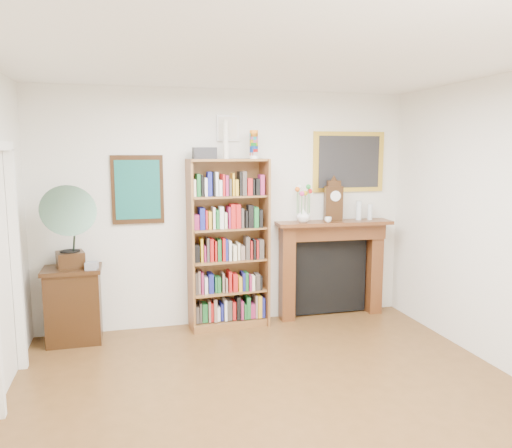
{
  "coord_description": "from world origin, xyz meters",
  "views": [
    {
      "loc": [
        -1.18,
        -3.34,
        2.08
      ],
      "look_at": [
        0.11,
        1.6,
        1.34
      ],
      "focal_mm": 35.0,
      "sensor_mm": 36.0,
      "label": 1
    }
  ],
  "objects_px": {
    "cd_stack": "(92,266)",
    "gramophone": "(67,222)",
    "mantel_clock": "(333,201)",
    "bottle_left": "(359,210)",
    "bottle_right": "(370,212)",
    "teacup": "(328,220)",
    "bookshelf": "(228,234)",
    "fireplace": "(331,259)",
    "side_cabinet": "(74,305)",
    "flower_vase": "(303,215)"
  },
  "relations": [
    {
      "from": "bottle_left",
      "to": "teacup",
      "type": "bearing_deg",
      "value": -166.66
    },
    {
      "from": "fireplace",
      "to": "mantel_clock",
      "type": "bearing_deg",
      "value": -86.26
    },
    {
      "from": "flower_vase",
      "to": "bottle_right",
      "type": "bearing_deg",
      "value": 1.66
    },
    {
      "from": "side_cabinet",
      "to": "gramophone",
      "type": "relative_size",
      "value": 0.92
    },
    {
      "from": "bookshelf",
      "to": "fireplace",
      "type": "relative_size",
      "value": 1.57
    },
    {
      "from": "gramophone",
      "to": "teacup",
      "type": "distance_m",
      "value": 2.98
    },
    {
      "from": "teacup",
      "to": "mantel_clock",
      "type": "bearing_deg",
      "value": 44.48
    },
    {
      "from": "bottle_left",
      "to": "bookshelf",
      "type": "bearing_deg",
      "value": -178.67
    },
    {
      "from": "gramophone",
      "to": "cd_stack",
      "type": "bearing_deg",
      "value": -18.07
    },
    {
      "from": "bottle_right",
      "to": "side_cabinet",
      "type": "bearing_deg",
      "value": -178.53
    },
    {
      "from": "side_cabinet",
      "to": "mantel_clock",
      "type": "relative_size",
      "value": 1.66
    },
    {
      "from": "bookshelf",
      "to": "mantel_clock",
      "type": "distance_m",
      "value": 1.38
    },
    {
      "from": "bookshelf",
      "to": "mantel_clock",
      "type": "relative_size",
      "value": 4.58
    },
    {
      "from": "cd_stack",
      "to": "mantel_clock",
      "type": "xyz_separation_m",
      "value": [
        2.86,
        0.23,
        0.59
      ]
    },
    {
      "from": "bookshelf",
      "to": "fireplace",
      "type": "bearing_deg",
      "value": -1.17
    },
    {
      "from": "gramophone",
      "to": "teacup",
      "type": "bearing_deg",
      "value": -10.94
    },
    {
      "from": "side_cabinet",
      "to": "flower_vase",
      "type": "bearing_deg",
      "value": 1.33
    },
    {
      "from": "gramophone",
      "to": "teacup",
      "type": "height_order",
      "value": "gramophone"
    },
    {
      "from": "side_cabinet",
      "to": "teacup",
      "type": "xyz_separation_m",
      "value": [
        2.97,
        -0.01,
        0.84
      ]
    },
    {
      "from": "side_cabinet",
      "to": "fireplace",
      "type": "relative_size",
      "value": 0.57
    },
    {
      "from": "cd_stack",
      "to": "gramophone",
      "type": "bearing_deg",
      "value": 174.82
    },
    {
      "from": "gramophone",
      "to": "side_cabinet",
      "type": "bearing_deg",
      "value": 70.31
    },
    {
      "from": "side_cabinet",
      "to": "fireplace",
      "type": "bearing_deg",
      "value": 2.45
    },
    {
      "from": "side_cabinet",
      "to": "bookshelf",
      "type": "bearing_deg",
      "value": 1.82
    },
    {
      "from": "fireplace",
      "to": "bottle_left",
      "type": "height_order",
      "value": "bottle_left"
    },
    {
      "from": "cd_stack",
      "to": "teacup",
      "type": "distance_m",
      "value": 2.78
    },
    {
      "from": "mantel_clock",
      "to": "bottle_left",
      "type": "relative_size",
      "value": 2.09
    },
    {
      "from": "gramophone",
      "to": "bottle_right",
      "type": "bearing_deg",
      "value": -9.62
    },
    {
      "from": "side_cabinet",
      "to": "teacup",
      "type": "relative_size",
      "value": 9.83
    },
    {
      "from": "gramophone",
      "to": "bottle_left",
      "type": "relative_size",
      "value": 3.79
    },
    {
      "from": "bookshelf",
      "to": "cd_stack",
      "type": "bearing_deg",
      "value": -177.35
    },
    {
      "from": "gramophone",
      "to": "mantel_clock",
      "type": "relative_size",
      "value": 1.81
    },
    {
      "from": "bookshelf",
      "to": "gramophone",
      "type": "relative_size",
      "value": 2.53
    },
    {
      "from": "cd_stack",
      "to": "mantel_clock",
      "type": "relative_size",
      "value": 0.24
    },
    {
      "from": "bottle_right",
      "to": "flower_vase",
      "type": "bearing_deg",
      "value": -178.34
    },
    {
      "from": "bookshelf",
      "to": "bottle_left",
      "type": "height_order",
      "value": "bookshelf"
    },
    {
      "from": "flower_vase",
      "to": "teacup",
      "type": "distance_m",
      "value": 0.31
    },
    {
      "from": "bookshelf",
      "to": "side_cabinet",
      "type": "height_order",
      "value": "bookshelf"
    },
    {
      "from": "cd_stack",
      "to": "flower_vase",
      "type": "xyz_separation_m",
      "value": [
        2.46,
        0.2,
        0.44
      ]
    },
    {
      "from": "teacup",
      "to": "fireplace",
      "type": "bearing_deg",
      "value": 52.46
    },
    {
      "from": "bottle_right",
      "to": "fireplace",
      "type": "bearing_deg",
      "value": 174.94
    },
    {
      "from": "fireplace",
      "to": "gramophone",
      "type": "distance_m",
      "value": 3.16
    },
    {
      "from": "fireplace",
      "to": "cd_stack",
      "type": "xyz_separation_m",
      "value": [
        -2.86,
        -0.27,
        0.15
      ]
    },
    {
      "from": "bookshelf",
      "to": "gramophone",
      "type": "distance_m",
      "value": 1.78
    },
    {
      "from": "teacup",
      "to": "bottle_right",
      "type": "bearing_deg",
      "value": 9.66
    },
    {
      "from": "mantel_clock",
      "to": "bottle_left",
      "type": "distance_m",
      "value": 0.37
    },
    {
      "from": "bookshelf",
      "to": "flower_vase",
      "type": "bearing_deg",
      "value": -4.03
    },
    {
      "from": "gramophone",
      "to": "cd_stack",
      "type": "relative_size",
      "value": 7.57
    },
    {
      "from": "bookshelf",
      "to": "teacup",
      "type": "bearing_deg",
      "value": -7.81
    },
    {
      "from": "bottle_left",
      "to": "flower_vase",
      "type": "bearing_deg",
      "value": -177.65
    }
  ]
}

